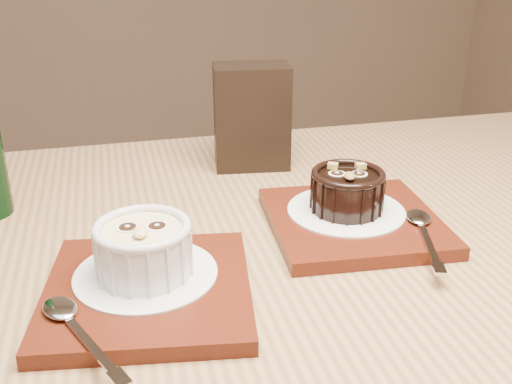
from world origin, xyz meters
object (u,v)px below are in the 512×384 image
condiment_stand (252,117)px  tray_right (353,222)px  table (268,336)px  tray_left (148,291)px  ramekin_white (144,247)px  ramekin_dark (347,189)px

condiment_stand → tray_right: bearing=-75.3°
table → condiment_stand: size_ratio=8.76×
tray_right → condiment_stand: bearing=104.7°
tray_left → tray_right: (0.23, 0.08, 0.00)m
table → tray_right: tray_right is taller
table → condiment_stand: (0.06, 0.26, 0.16)m
table → tray_right: (0.11, 0.04, 0.10)m
tray_left → condiment_stand: (0.18, 0.29, 0.06)m
ramekin_white → tray_right: (0.23, 0.06, -0.04)m
ramekin_white → ramekin_dark: bearing=28.4°
ramekin_dark → condiment_stand: 0.21m
condiment_stand → ramekin_white: bearing=-122.9°
condiment_stand → tray_left: bearing=-121.5°
ramekin_white → tray_left: bearing=-80.5°
table → tray_left: bearing=-165.6°
tray_left → ramekin_white: size_ratio=2.06×
ramekin_white → tray_right: bearing=25.3°
tray_left → ramekin_dark: (0.23, 0.09, 0.03)m
tray_left → ramekin_dark: 0.25m
table → ramekin_white: (-0.12, -0.02, 0.13)m
table → ramekin_white: bearing=-172.8°
tray_right → ramekin_dark: size_ratio=2.23×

